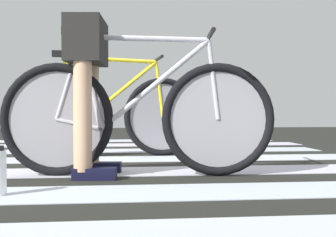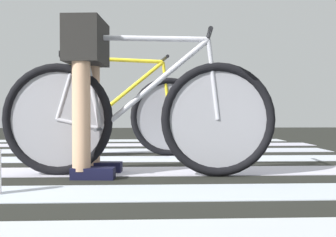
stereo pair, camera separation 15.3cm
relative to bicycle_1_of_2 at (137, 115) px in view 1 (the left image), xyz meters
The scene contains 5 objects.
ground 1.06m from the bicycle_1_of_2, 125.77° to the left, with size 18.00×14.00×0.02m.
crosswalk_markings 0.92m from the bicycle_1_of_2, 136.94° to the left, with size 5.37×5.74×0.00m.
bicycle_1_of_2 is the anchor object (origin of this frame).
cyclist_1_of_2 0.40m from the bicycle_1_of_2, behind, with size 0.35×0.43×0.99m.
bicycle_2_of_2 1.16m from the bicycle_1_of_2, 101.77° to the left, with size 1.73×0.52×0.93m.
Camera 1 is at (0.49, -3.51, 0.43)m, focal length 45.84 mm.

